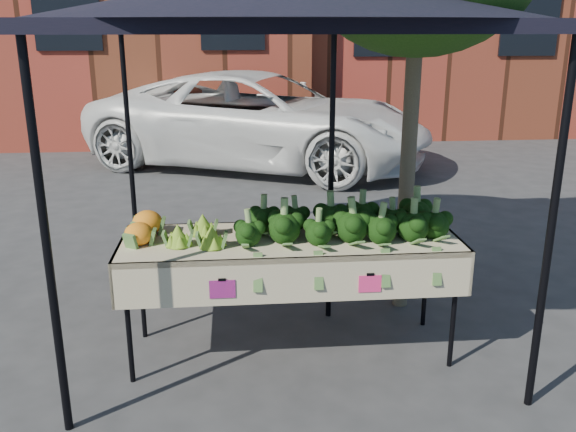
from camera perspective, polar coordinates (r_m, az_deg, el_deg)
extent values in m
plane|color=#303033|center=(4.72, 2.07, -12.53)|extent=(90.00, 90.00, 0.00)
cube|color=beige|center=(4.54, 0.22, -7.40)|extent=(2.40, 0.81, 0.90)
cube|color=#F22D8C|center=(4.05, -6.13, -6.77)|extent=(0.17, 0.01, 0.12)
cube|color=#F42E78|center=(4.14, 7.60, -6.26)|extent=(0.17, 0.01, 0.12)
ellipsoid|color=black|center=(4.39, 4.88, -0.09)|extent=(1.55, 0.58, 0.27)
ellipsoid|color=#9EB73A|center=(4.31, -8.58, -1.01)|extent=(0.44, 0.48, 0.21)
ellipsoid|color=orange|center=(4.43, -13.30, -0.93)|extent=(0.24, 0.44, 0.19)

